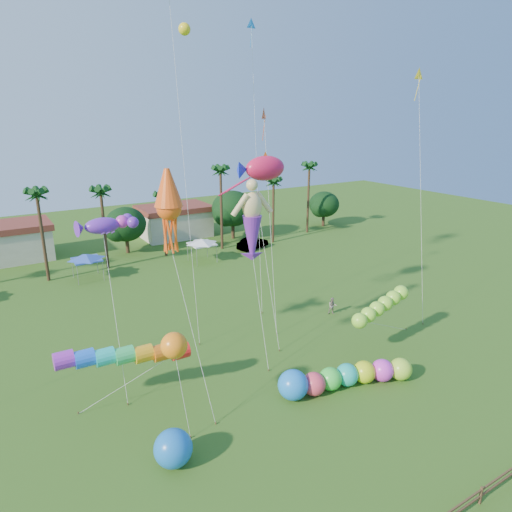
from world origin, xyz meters
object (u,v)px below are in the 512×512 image
spectator_b (332,306)px  car_b (253,243)px  caterpillar_inflatable (341,377)px  blue_ball (173,448)px

spectator_b → car_b: bearing=108.9°
caterpillar_inflatable → blue_ball: 12.65m
caterpillar_inflatable → blue_ball: size_ratio=4.74×
caterpillar_inflatable → spectator_b: bearing=66.3°
car_b → spectator_b: spectator_b is taller
caterpillar_inflatable → blue_ball: bearing=-162.4°
spectator_b → caterpillar_inflatable: (-7.68, -9.74, 0.03)m
spectator_b → blue_ball: (-20.31, -10.41, 0.22)m
car_b → caterpillar_inflatable: caterpillar_inflatable is taller
spectator_b → caterpillar_inflatable: caterpillar_inflatable is taller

